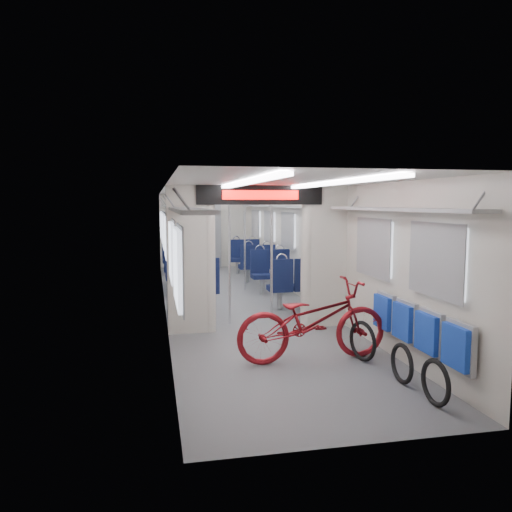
{
  "coord_description": "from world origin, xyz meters",
  "views": [
    {
      "loc": [
        -1.64,
        -9.74,
        2.03
      ],
      "look_at": [
        -0.02,
        -1.86,
        1.17
      ],
      "focal_mm": 35.0,
      "sensor_mm": 36.0,
      "label": 1
    }
  ],
  "objects_px": {
    "stanchion_near_right": "(271,254)",
    "seat_bay_far_left": "(181,258)",
    "bike_hoop_a": "(435,385)",
    "stanchion_far_left": "(208,241)",
    "seat_bay_near_left": "(190,275)",
    "seat_bay_far_right": "(251,258)",
    "seat_bay_near_right": "(281,275)",
    "stanchion_far_right": "(245,241)",
    "bike_hoop_b": "(402,366)",
    "bicycle": "(313,321)",
    "stanchion_near_left": "(229,256)",
    "bike_hoop_c": "(362,343)",
    "flip_bench": "(416,327)"
  },
  "relations": [
    {
      "from": "seat_bay_far_right",
      "to": "seat_bay_near_right",
      "type": "bearing_deg",
      "value": -90.0
    },
    {
      "from": "stanchion_near_right",
      "to": "seat_bay_far_left",
      "type": "bearing_deg",
      "value": 104.26
    },
    {
      "from": "seat_bay_near_right",
      "to": "stanchion_near_left",
      "type": "bearing_deg",
      "value": -126.83
    },
    {
      "from": "bike_hoop_a",
      "to": "stanchion_far_right",
      "type": "relative_size",
      "value": 0.21
    },
    {
      "from": "seat_bay_near_right",
      "to": "stanchion_far_right",
      "type": "relative_size",
      "value": 0.89
    },
    {
      "from": "flip_bench",
      "to": "stanchion_far_left",
      "type": "bearing_deg",
      "value": 105.39
    },
    {
      "from": "bike_hoop_c",
      "to": "stanchion_near_left",
      "type": "xyz_separation_m",
      "value": [
        -1.37,
        2.32,
        0.91
      ]
    },
    {
      "from": "seat_bay_near_right",
      "to": "seat_bay_far_right",
      "type": "relative_size",
      "value": 1.01
    },
    {
      "from": "seat_bay_far_left",
      "to": "seat_bay_near_left",
      "type": "bearing_deg",
      "value": -90.0
    },
    {
      "from": "bike_hoop_a",
      "to": "bike_hoop_b",
      "type": "xyz_separation_m",
      "value": [
        -0.02,
        0.64,
        -0.01
      ]
    },
    {
      "from": "flip_bench",
      "to": "bike_hoop_b",
      "type": "height_order",
      "value": "flip_bench"
    },
    {
      "from": "seat_bay_near_right",
      "to": "stanchion_near_left",
      "type": "distance_m",
      "value": 2.33
    },
    {
      "from": "stanchion_near_right",
      "to": "stanchion_far_right",
      "type": "height_order",
      "value": "same"
    },
    {
      "from": "seat_bay_near_right",
      "to": "stanchion_near_right",
      "type": "bearing_deg",
      "value": -109.65
    },
    {
      "from": "seat_bay_near_left",
      "to": "seat_bay_far_left",
      "type": "relative_size",
      "value": 0.96
    },
    {
      "from": "bike_hoop_b",
      "to": "stanchion_near_left",
      "type": "relative_size",
      "value": 0.2
    },
    {
      "from": "seat_bay_near_right",
      "to": "seat_bay_far_left",
      "type": "height_order",
      "value": "seat_bay_far_left"
    },
    {
      "from": "flip_bench",
      "to": "seat_bay_near_left",
      "type": "bearing_deg",
      "value": 115.0
    },
    {
      "from": "bicycle",
      "to": "stanchion_far_left",
      "type": "distance_m",
      "value": 5.66
    },
    {
      "from": "seat_bay_far_left",
      "to": "stanchion_near_left",
      "type": "xyz_separation_m",
      "value": [
        0.52,
        -5.11,
        0.58
      ]
    },
    {
      "from": "flip_bench",
      "to": "stanchion_near_right",
      "type": "xyz_separation_m",
      "value": [
        -1.02,
        3.05,
        0.57
      ]
    },
    {
      "from": "flip_bench",
      "to": "bike_hoop_a",
      "type": "xyz_separation_m",
      "value": [
        -0.27,
        -0.87,
        -0.36
      ]
    },
    {
      "from": "seat_bay_far_left",
      "to": "stanchion_near_right",
      "type": "bearing_deg",
      "value": -75.74
    },
    {
      "from": "flip_bench",
      "to": "stanchion_near_right",
      "type": "bearing_deg",
      "value": 108.5
    },
    {
      "from": "stanchion_near_right",
      "to": "stanchion_far_right",
      "type": "xyz_separation_m",
      "value": [
        0.08,
        3.02,
        0.0
      ]
    },
    {
      "from": "seat_bay_near_left",
      "to": "seat_bay_far_left",
      "type": "bearing_deg",
      "value": 90.0
    },
    {
      "from": "seat_bay_near_left",
      "to": "seat_bay_far_right",
      "type": "xyz_separation_m",
      "value": [
        1.87,
        3.12,
        -0.02
      ]
    },
    {
      "from": "stanchion_far_left",
      "to": "bike_hoop_a",
      "type": "bearing_deg",
      "value": -78.41
    },
    {
      "from": "bike_hoop_a",
      "to": "seat_bay_far_right",
      "type": "height_order",
      "value": "seat_bay_far_right"
    },
    {
      "from": "stanchion_far_left",
      "to": "stanchion_far_right",
      "type": "height_order",
      "value": "same"
    },
    {
      "from": "seat_bay_far_right",
      "to": "bike_hoop_b",
      "type": "bearing_deg",
      "value": -89.12
    },
    {
      "from": "bike_hoop_a",
      "to": "stanchion_near_right",
      "type": "bearing_deg",
      "value": 100.89
    },
    {
      "from": "seat_bay_far_left",
      "to": "bike_hoop_b",
      "type": "bearing_deg",
      "value": -76.42
    },
    {
      "from": "bike_hoop_a",
      "to": "stanchion_far_left",
      "type": "relative_size",
      "value": 0.21
    },
    {
      "from": "bike_hoop_b",
      "to": "seat_bay_far_right",
      "type": "distance_m",
      "value": 8.27
    },
    {
      "from": "flip_bench",
      "to": "bike_hoop_c",
      "type": "bearing_deg",
      "value": 122.86
    },
    {
      "from": "seat_bay_near_left",
      "to": "flip_bench",
      "type": "bearing_deg",
      "value": -65.0
    },
    {
      "from": "bike_hoop_a",
      "to": "bike_hoop_b",
      "type": "distance_m",
      "value": 0.64
    },
    {
      "from": "bike_hoop_b",
      "to": "bike_hoop_c",
      "type": "height_order",
      "value": "bike_hoop_c"
    },
    {
      "from": "seat_bay_far_right",
      "to": "stanchion_far_right",
      "type": "relative_size",
      "value": 0.88
    },
    {
      "from": "bicycle",
      "to": "stanchion_near_right",
      "type": "distance_m",
      "value": 2.37
    },
    {
      "from": "bicycle",
      "to": "stanchion_near_right",
      "type": "xyz_separation_m",
      "value": [
        -0.0,
        2.28,
        0.62
      ]
    },
    {
      "from": "seat_bay_far_right",
      "to": "stanchion_far_right",
      "type": "height_order",
      "value": "stanchion_far_right"
    },
    {
      "from": "bicycle",
      "to": "stanchion_far_right",
      "type": "distance_m",
      "value": 5.34
    },
    {
      "from": "flip_bench",
      "to": "seat_bay_near_left",
      "type": "xyz_separation_m",
      "value": [
        -2.29,
        4.91,
        -0.02
      ]
    },
    {
      "from": "stanchion_far_left",
      "to": "bike_hoop_c",
      "type": "bearing_deg",
      "value": -76.75
    },
    {
      "from": "bike_hoop_b",
      "to": "stanchion_far_left",
      "type": "height_order",
      "value": "stanchion_far_left"
    },
    {
      "from": "bike_hoop_b",
      "to": "seat_bay_near_right",
      "type": "xyz_separation_m",
      "value": [
        -0.13,
        4.96,
        0.33
      ]
    },
    {
      "from": "stanchion_far_left",
      "to": "stanchion_near_right",
      "type": "bearing_deg",
      "value": -77.58
    },
    {
      "from": "bicycle",
      "to": "seat_bay_near_left",
      "type": "xyz_separation_m",
      "value": [
        -1.27,
        4.14,
        0.03
      ]
    }
  ]
}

